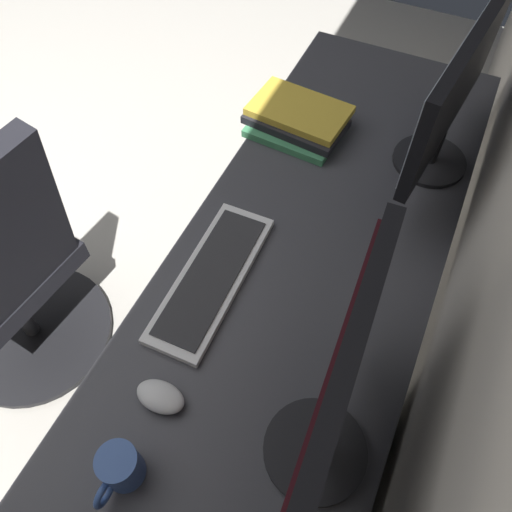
% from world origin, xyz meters
% --- Properties ---
extents(desk, '(2.18, 0.62, 0.73)m').
position_xyz_m(desk, '(0.08, 1.57, 0.66)').
color(desk, '#38383D').
rests_on(desk, ground).
extents(drawer_pedestal, '(0.40, 0.51, 0.69)m').
position_xyz_m(drawer_pedestal, '(0.24, 1.60, 0.35)').
color(drawer_pedestal, '#38383D').
rests_on(drawer_pedestal, ground).
extents(monitor_primary, '(0.55, 0.20, 0.43)m').
position_xyz_m(monitor_primary, '(0.31, 1.75, 0.98)').
color(monitor_primary, black).
rests_on(monitor_primary, desk).
extents(monitor_secondary, '(0.56, 0.20, 0.39)m').
position_xyz_m(monitor_secondary, '(-0.55, 1.76, 0.96)').
color(monitor_secondary, black).
rests_on(monitor_secondary, desk).
extents(keyboard_main, '(0.42, 0.15, 0.02)m').
position_xyz_m(keyboard_main, '(0.05, 1.40, 0.74)').
color(keyboard_main, silver).
rests_on(keyboard_main, desk).
extents(mouse_main, '(0.06, 0.10, 0.03)m').
position_xyz_m(mouse_main, '(0.34, 1.44, 0.75)').
color(mouse_main, silver).
rests_on(mouse_main, desk).
extents(book_stack_near, '(0.23, 0.29, 0.07)m').
position_xyz_m(book_stack_near, '(-0.52, 1.38, 0.76)').
color(book_stack_near, '#3D8456').
rests_on(book_stack_near, desk).
extents(coffee_mug, '(0.12, 0.08, 0.09)m').
position_xyz_m(coffee_mug, '(0.50, 1.45, 0.78)').
color(coffee_mug, '#335193').
rests_on(coffee_mug, desk).
extents(office_chair, '(0.56, 0.58, 0.97)m').
position_xyz_m(office_chair, '(0.17, 0.74, 0.46)').
color(office_chair, black).
rests_on(office_chair, ground).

